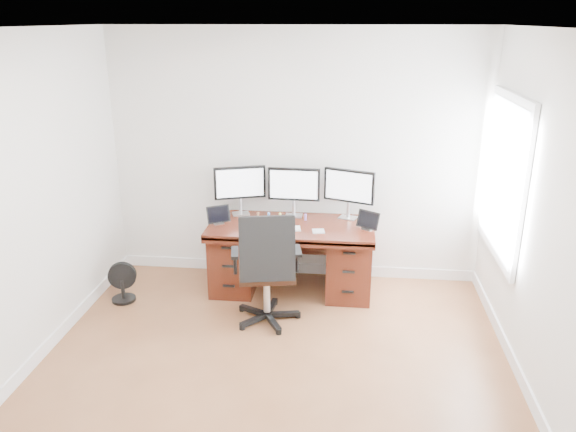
# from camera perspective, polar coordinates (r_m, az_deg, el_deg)

# --- Properties ---
(ground) EXTENTS (4.50, 4.50, 0.00)m
(ground) POSITION_cam_1_polar(r_m,az_deg,el_deg) (4.57, -2.17, -17.76)
(ground) COLOR brown
(ground) RESTS_ON ground
(back_wall) EXTENTS (4.00, 0.10, 2.70)m
(back_wall) POSITION_cam_1_polar(r_m,az_deg,el_deg) (6.04, 0.79, 5.95)
(back_wall) COLOR white
(back_wall) RESTS_ON ground
(right_wall) EXTENTS (0.10, 4.50, 2.70)m
(right_wall) POSITION_cam_1_polar(r_m,az_deg,el_deg) (4.21, 25.82, -2.10)
(right_wall) COLOR white
(right_wall) RESTS_ON ground
(desk) EXTENTS (1.70, 0.80, 0.75)m
(desk) POSITION_cam_1_polar(r_m,az_deg,el_deg) (5.94, 0.35, -3.93)
(desk) COLOR #42170D
(desk) RESTS_ON ground
(office_chair) EXTENTS (0.71, 0.71, 1.14)m
(office_chair) POSITION_cam_1_polar(r_m,az_deg,el_deg) (5.32, -2.15, -7.22)
(office_chair) COLOR black
(office_chair) RESTS_ON ground
(floor_fan) EXTENTS (0.29, 0.24, 0.42)m
(floor_fan) POSITION_cam_1_polar(r_m,az_deg,el_deg) (6.03, -16.50, -6.52)
(floor_fan) COLOR black
(floor_fan) RESTS_ON ground
(monitor_left) EXTENTS (0.53, 0.21, 0.53)m
(monitor_left) POSITION_cam_1_polar(r_m,az_deg,el_deg) (6.01, -4.91, 3.22)
(monitor_left) COLOR silver
(monitor_left) RESTS_ON desk
(monitor_center) EXTENTS (0.55, 0.14, 0.53)m
(monitor_center) POSITION_cam_1_polar(r_m,az_deg,el_deg) (5.93, 0.60, 3.06)
(monitor_center) COLOR silver
(monitor_center) RESTS_ON desk
(monitor_right) EXTENTS (0.53, 0.22, 0.53)m
(monitor_right) POSITION_cam_1_polar(r_m,az_deg,el_deg) (5.90, 6.22, 2.87)
(monitor_right) COLOR silver
(monitor_right) RESTS_ON desk
(tablet_left) EXTENTS (0.24, 0.18, 0.19)m
(tablet_left) POSITION_cam_1_polar(r_m,az_deg,el_deg) (5.83, -7.10, 0.02)
(tablet_left) COLOR silver
(tablet_left) RESTS_ON desk
(tablet_right) EXTENTS (0.24, 0.19, 0.19)m
(tablet_right) POSITION_cam_1_polar(r_m,az_deg,el_deg) (5.68, 8.13, -0.54)
(tablet_right) COLOR silver
(tablet_right) RESTS_ON desk
(keyboard) EXTENTS (0.33, 0.18, 0.01)m
(keyboard) POSITION_cam_1_polar(r_m,az_deg,el_deg) (5.65, -0.29, -1.30)
(keyboard) COLOR white
(keyboard) RESTS_ON desk
(trackpad) EXTENTS (0.14, 0.14, 0.01)m
(trackpad) POSITION_cam_1_polar(r_m,az_deg,el_deg) (5.60, 3.11, -1.54)
(trackpad) COLOR silver
(trackpad) RESTS_ON desk
(drawing_tablet) EXTENTS (0.26, 0.19, 0.01)m
(drawing_tablet) POSITION_cam_1_polar(r_m,az_deg,el_deg) (5.66, -1.98, -1.31)
(drawing_tablet) COLOR black
(drawing_tablet) RESTS_ON desk
(phone) EXTENTS (0.16, 0.11, 0.01)m
(phone) POSITION_cam_1_polar(r_m,az_deg,el_deg) (5.79, -0.23, -0.79)
(phone) COLOR black
(phone) RESTS_ON desk
(figurine_brown) EXTENTS (0.03, 0.03, 0.07)m
(figurine_brown) POSITION_cam_1_polar(r_m,az_deg,el_deg) (5.96, -3.07, 0.12)
(figurine_brown) COLOR #8C5E3B
(figurine_brown) RESTS_ON desk
(figurine_blue) EXTENTS (0.03, 0.03, 0.07)m
(figurine_blue) POSITION_cam_1_polar(r_m,az_deg,el_deg) (5.94, -1.97, 0.08)
(figurine_blue) COLOR #629BF1
(figurine_blue) RESTS_ON desk
(figurine_yellow) EXTENTS (0.03, 0.03, 0.07)m
(figurine_yellow) POSITION_cam_1_polar(r_m,az_deg,el_deg) (5.92, -0.81, 0.04)
(figurine_yellow) COLOR #E6E764
(figurine_yellow) RESTS_ON desk
(figurine_purple) EXTENTS (0.03, 0.03, 0.07)m
(figurine_purple) POSITION_cam_1_polar(r_m,az_deg,el_deg) (5.90, 1.79, -0.06)
(figurine_purple) COLOR #9769CB
(figurine_purple) RESTS_ON desk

